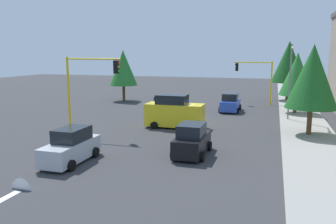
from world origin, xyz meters
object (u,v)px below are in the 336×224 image
object	(u,v)px
traffic_signal_far_left	(256,74)
tree_roadside_far	(289,62)
car_silver	(71,147)
traffic_signal_near_right	(88,80)
car_green	(164,107)
delivery_van_yellow	(174,112)
car_black	(192,141)
street_lamp_curbside	(290,74)
tree_roadside_near	(312,77)
tree_roadside_mid	(297,74)
tree_opposite_side	(123,68)
car_blue	(230,103)

from	to	relation	value
traffic_signal_far_left	tree_roadside_far	world-z (taller)	tree_roadside_far
car_silver	traffic_signal_near_right	bearing A→B (deg)	-158.52
car_silver	car_green	bearing A→B (deg)	178.21
delivery_van_yellow	car_silver	size ratio (longest dim) A/B	1.15
tree_roadside_far	car_black	world-z (taller)	tree_roadside_far
delivery_van_yellow	car_black	distance (m)	8.02
traffic_signal_near_right	car_green	xyz separation A→B (m)	(-8.97, 3.15, -3.27)
street_lamp_curbside	delivery_van_yellow	world-z (taller)	street_lamp_curbside
tree_roadside_near	tree_roadside_mid	xyz separation A→B (m)	(-10.00, -0.50, -0.39)
traffic_signal_near_right	tree_opposite_side	size ratio (longest dim) A/B	0.90
car_blue	tree_opposite_side	bearing A→B (deg)	-106.35
tree_roadside_far	delivery_van_yellow	size ratio (longest dim) A/B	1.62
street_lamp_curbside	car_blue	world-z (taller)	street_lamp_curbside
traffic_signal_far_left	tree_opposite_side	bearing A→B (deg)	-83.14
traffic_signal_near_right	car_black	size ratio (longest dim) A/B	1.52
delivery_van_yellow	car_black	bearing A→B (deg)	23.83
traffic_signal_far_left	delivery_van_yellow	size ratio (longest dim) A/B	1.09
traffic_signal_far_left	car_blue	xyz separation A→B (m)	(6.23, -2.20, -2.84)
traffic_signal_far_left	delivery_van_yellow	distance (m)	17.15
tree_roadside_far	car_blue	xyz separation A→B (m)	(10.23, -6.07, -4.21)
traffic_signal_far_left	tree_opposite_side	size ratio (longest dim) A/B	0.80
street_lamp_curbside	car_black	distance (m)	14.67
traffic_signal_far_left	car_blue	bearing A→B (deg)	-19.45
traffic_signal_near_right	car_green	world-z (taller)	traffic_signal_near_right
tree_opposite_side	tree_roadside_near	bearing A→B (deg)	56.93
car_green	tree_roadside_far	bearing A→B (deg)	141.20
tree_opposite_side	car_silver	bearing A→B (deg)	17.75
delivery_van_yellow	car_blue	distance (m)	10.37
traffic_signal_near_right	tree_roadside_mid	xyz separation A→B (m)	(-14.00, 15.73, -0.08)
tree_opposite_side	car_blue	bearing A→B (deg)	73.65
tree_roadside_far	tree_roadside_mid	bearing A→B (deg)	2.86
traffic_signal_near_right	tree_roadside_far	bearing A→B (deg)	147.60
tree_opposite_side	car_silver	world-z (taller)	tree_opposite_side
traffic_signal_far_left	car_black	size ratio (longest dim) A/B	1.35
car_blue	car_black	size ratio (longest dim) A/B	1.03
delivery_van_yellow	car_black	world-z (taller)	delivery_van_yellow
car_blue	traffic_signal_near_right	bearing A→B (deg)	-33.64
tree_roadside_far	car_silver	xyz separation A→B (m)	(30.76, -12.57, -4.21)
tree_opposite_side	delivery_van_yellow	distance (m)	18.04
tree_roadside_far	car_silver	bearing A→B (deg)	-22.24
tree_opposite_side	car_green	distance (m)	12.81
tree_roadside_far	tree_roadside_near	size ratio (longest dim) A/B	1.14
traffic_signal_near_right	car_blue	size ratio (longest dim) A/B	1.47
tree_roadside_far	car_green	size ratio (longest dim) A/B	2.05
tree_opposite_side	car_black	size ratio (longest dim) A/B	1.70
tree_roadside_near	car_silver	size ratio (longest dim) A/B	1.64
street_lamp_curbside	tree_roadside_mid	world-z (taller)	street_lamp_curbside
tree_roadside_far	tree_roadside_near	bearing A→B (deg)	2.86
tree_roadside_near	car_blue	xyz separation A→B (m)	(-9.77, -7.07, -3.59)
traffic_signal_near_right	tree_roadside_near	xyz separation A→B (m)	(-4.00, 16.23, 0.32)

